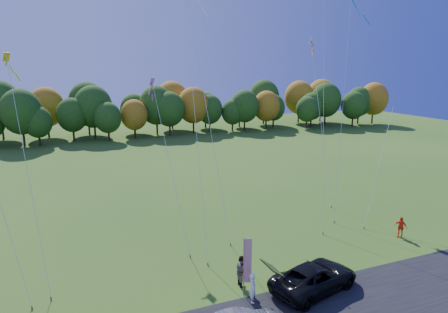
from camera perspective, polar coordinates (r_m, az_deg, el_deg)
name	(u,v)px	position (r m, az deg, el deg)	size (l,w,h in m)	color
ground	(260,284)	(26.55, 5.15, -17.67)	(160.00, 160.00, 0.00)	#315917
tree_line	(125,139)	(77.17, -13.92, 2.39)	(116.00, 12.00, 10.00)	#1E4711
black_suv	(315,277)	(26.08, 12.81, -16.47)	(2.73, 5.91, 1.64)	black
person_tailgate_a	(253,288)	(24.37, 4.12, -18.21)	(0.65, 0.43, 1.79)	white
person_tailgate_b	(242,270)	(25.92, 2.56, -15.95)	(0.95, 0.74, 1.95)	gray
person_east	(401,227)	(35.36, 23.91, -9.20)	(1.00, 0.42, 1.71)	#F03F16
feather_flag	(247,260)	(24.29, 3.27, -14.59)	(0.48, 0.20, 3.73)	#999999
kite_delta_blue	(194,34)	(32.14, -4.36, 17.03)	(4.09, 9.89, 31.96)	#4C3F33
kite_parafoil_orange	(324,62)	(38.03, 14.06, 12.90)	(8.44, 12.11, 27.90)	#4C3F33
kite_delta_red	(194,99)	(30.15, -4.35, 8.23)	(2.82, 10.36, 22.15)	#4C3F33
kite_parafoil_rainbow	(343,103)	(38.26, 16.66, 7.28)	(6.66, 6.50, 20.48)	#4C3F33
kite_diamond_yellow	(27,170)	(27.45, -26.29, -1.78)	(2.04, 7.11, 14.59)	#4C3F33
kite_diamond_green	(2,210)	(27.37, -29.13, -6.73)	(3.04, 6.62, 10.38)	#4C3F33
kite_diamond_white	(320,118)	(41.92, 13.60, 5.32)	(2.39, 8.07, 16.94)	#4C3F33
kite_diamond_pink	(169,159)	(31.39, -7.86, -0.37)	(1.10, 8.99, 12.81)	#4C3F33
kite_diamond_blue_low	(380,162)	(37.65, 21.37, -0.76)	(5.97, 3.90, 10.77)	#4C3F33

